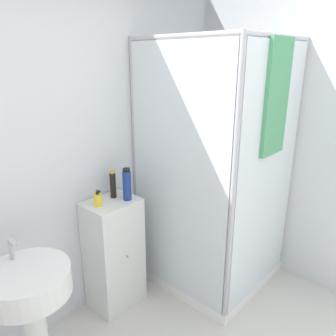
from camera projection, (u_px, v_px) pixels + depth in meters
wall_back at (54, 163)px, 2.25m from camera, size 6.40×0.06×2.50m
shower_enclosure at (216, 225)px, 2.86m from camera, size 0.99×1.02×2.09m
vanity_cabinet at (114, 254)px, 2.60m from camera, size 0.40×0.33×0.92m
sink at (31, 299)px, 1.83m from camera, size 0.47×0.47×0.97m
soap_dispenser at (98, 200)px, 2.37m from camera, size 0.06×0.06×0.12m
shampoo_bottle_tall_black at (113, 184)px, 2.49m from camera, size 0.05×0.05×0.22m
shampoo_bottle_blue at (127, 185)px, 2.45m from camera, size 0.06×0.06×0.25m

